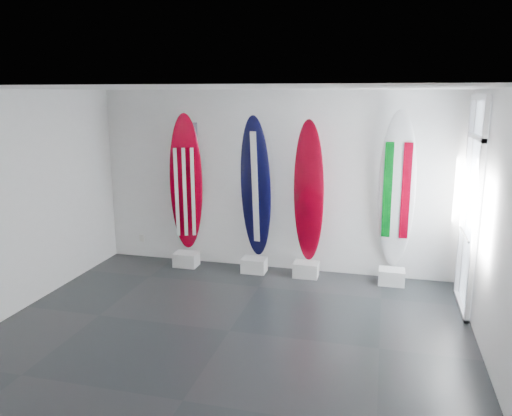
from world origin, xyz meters
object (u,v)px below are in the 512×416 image
(surfboard_usa, at_px, (186,184))
(surfboard_swiss, at_px, (309,192))
(surfboard_italy, at_px, (397,191))
(surfboard_navy, at_px, (256,188))

(surfboard_usa, xyz_separation_m, surfboard_swiss, (2.10, 0.00, -0.04))
(surfboard_italy, bearing_deg, surfboard_usa, -176.01)
(surfboard_usa, bearing_deg, surfboard_italy, -20.32)
(surfboard_italy, bearing_deg, surfboard_swiss, -176.01)
(surfboard_navy, height_order, surfboard_swiss, surfboard_navy)
(surfboard_navy, bearing_deg, surfboard_italy, 9.71)
(surfboard_usa, height_order, surfboard_italy, surfboard_italy)
(surfboard_navy, relative_size, surfboard_italy, 0.96)
(surfboard_usa, height_order, surfboard_swiss, surfboard_usa)
(surfboard_swiss, xyz_separation_m, surfboard_italy, (1.36, 0.00, 0.08))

